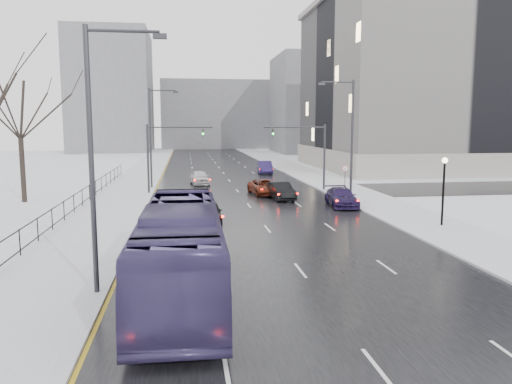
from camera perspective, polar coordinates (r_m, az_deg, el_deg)
name	(u,v)px	position (r m, az deg, el deg)	size (l,w,h in m)	color
road	(228,179)	(59.53, -3.23, 1.51)	(16.00, 150.00, 0.04)	black
cross_road	(239,192)	(47.68, -2.01, -0.05)	(130.00, 10.00, 0.04)	black
sidewalk_left	(138,180)	(59.58, -13.35, 1.37)	(5.00, 150.00, 0.16)	silver
sidewalk_right	(314,177)	(61.30, 6.60, 1.70)	(5.00, 150.00, 0.16)	silver
park_strip	(52,181)	(61.20, -22.24, 1.15)	(14.00, 150.00, 0.12)	white
tree_park_e	(25,203)	(45.43, -24.91, -1.18)	(9.45, 9.45, 13.50)	black
iron_fence	(43,224)	(30.58, -23.19, -3.39)	(0.06, 70.00, 1.30)	black
streetlight_r_mid	(349,135)	(41.14, 10.62, 6.41)	(2.95, 0.25, 10.00)	#2D2D33
streetlight_l_near	(97,148)	(19.26, -17.69, 4.81)	(2.95, 0.25, 10.00)	#2D2D33
streetlight_l_far	(153,133)	(51.08, -11.74, 6.62)	(2.95, 0.25, 10.00)	#2D2D33
lamppost_r_mid	(444,181)	(33.27, 20.67, 1.14)	(0.36, 0.36, 4.28)	black
mast_signal_right	(314,149)	(48.61, 6.62, 4.90)	(6.10, 0.33, 6.50)	#2D2D33
mast_signal_left	(160,150)	(47.09, -10.97, 4.72)	(6.10, 0.33, 6.50)	#2D2D33
no_uturn_sign	(345,171)	(45.44, 10.14, 2.35)	(0.60, 0.06, 2.70)	#2D2D33
civic_building	(454,92)	(81.59, 21.67, 10.53)	(41.00, 31.00, 24.80)	gray
bldg_far_right	(328,105)	(118.73, 8.18, 9.85)	(24.00, 20.00, 22.00)	slate
bldg_far_left	(112,92)	(125.37, -16.16, 10.89)	(18.00, 22.00, 28.00)	slate
bldg_far_center	(218,115)	(139.29, -4.42, 8.76)	(30.00, 18.00, 18.00)	slate
bus	(181,250)	(19.12, -8.62, -6.56)	(2.93, 12.54, 3.49)	#3D3262
sedan_center_near	(209,212)	(32.99, -5.40, -2.31)	(1.65, 4.11, 1.40)	black
sedan_right_near	(281,191)	(43.04, 2.87, 0.12)	(1.56, 4.48, 1.48)	black
sedan_right_cross	(265,187)	(46.00, 1.00, 0.58)	(2.32, 5.03, 1.40)	maroon
sedan_right_far	(342,197)	(39.95, 9.75, -0.60)	(2.02, 4.96, 1.44)	#20143D
sedan_center_far	(200,177)	(53.96, -6.47, 1.66)	(1.81, 4.50, 1.53)	silver
sedan_right_distant	(265,167)	(65.60, 1.02, 2.83)	(1.73, 4.97, 1.64)	#251A50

